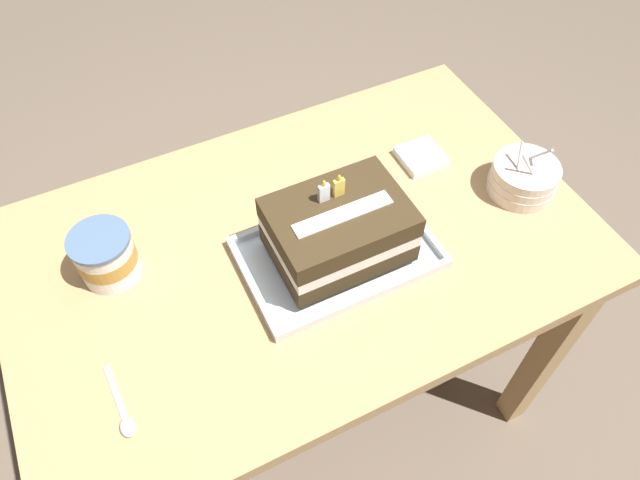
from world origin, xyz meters
TOP-DOWN VIEW (x-y plane):
  - ground_plane at (0.00, 0.00)m, footprint 8.00×8.00m
  - dining_table at (0.00, 0.00)m, footprint 1.17×0.73m
  - foil_tray at (0.05, -0.06)m, footprint 0.37×0.25m
  - birthday_cake at (0.05, -0.06)m, footprint 0.25×0.18m
  - bowl_stack at (0.48, -0.08)m, footprint 0.14×0.14m
  - ice_cream_tub at (-0.36, 0.10)m, footprint 0.11×0.11m
  - serving_spoon_near_tray at (-0.42, -0.20)m, footprint 0.03×0.14m
  - napkin_pile at (0.34, 0.09)m, footprint 0.10×0.09m

SIDE VIEW (x-z plane):
  - ground_plane at x=0.00m, z-range 0.00..0.00m
  - dining_table at x=0.00m, z-range 0.27..1.05m
  - serving_spoon_near_tray at x=-0.42m, z-range 0.78..0.79m
  - foil_tray at x=0.05m, z-range 0.77..0.80m
  - napkin_pile at x=0.34m, z-range 0.78..0.80m
  - bowl_stack at x=0.48m, z-range 0.75..0.87m
  - ice_cream_tub at x=-0.36m, z-range 0.78..0.88m
  - birthday_cake at x=0.05m, z-range 0.78..0.95m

